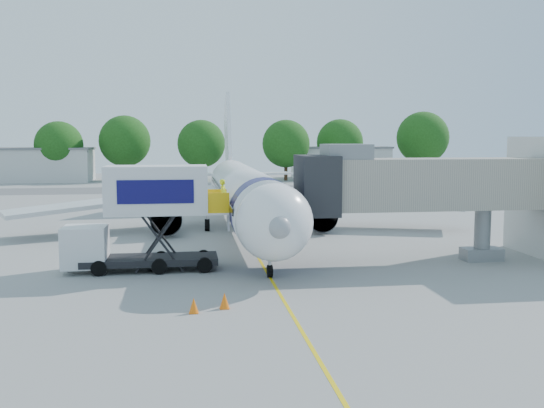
{
  "coord_description": "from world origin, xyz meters",
  "views": [
    {
      "loc": [
        -4.02,
        -38.89,
        7.01
      ],
      "look_at": [
        0.72,
        -5.14,
        3.2
      ],
      "focal_mm": 40.0,
      "sensor_mm": 36.0,
      "label": 1
    }
  ],
  "objects": [
    {
      "name": "aircraft",
      "position": [
        0.0,
        4.12,
        2.95
      ],
      "size": [
        34.17,
        37.73,
        11.35
      ],
      "color": "white",
      "rests_on": "ground"
    },
    {
      "name": "tree_e",
      "position": [
        11.63,
        56.57,
        5.87
      ],
      "size": [
        7.58,
        7.58,
        9.67
      ],
      "color": "#382314",
      "rests_on": "ground"
    },
    {
      "name": "safety_cone_b",
      "position": [
        -3.84,
        -15.18,
        0.3
      ],
      "size": [
        0.39,
        0.39,
        0.63
      ],
      "color": "orange",
      "rests_on": "ground"
    },
    {
      "name": "outbuilding_left",
      "position": [
        -28.0,
        60.0,
        2.66
      ],
      "size": [
        18.4,
        8.4,
        5.3
      ],
      "color": "beige",
      "rests_on": "ground"
    },
    {
      "name": "ground_tug",
      "position": [
        0.24,
        -19.28,
        0.65
      ],
      "size": [
        3.34,
        2.17,
        1.24
      ],
      "rotation": [
        0.0,
        0.0,
        -0.2
      ],
      "color": "silver",
      "rests_on": "ground"
    },
    {
      "name": "tree_g",
      "position": [
        35.6,
        59.58,
        6.81
      ],
      "size": [
        8.79,
        8.79,
        11.21
      ],
      "color": "#382314",
      "rests_on": "ground"
    },
    {
      "name": "tree_f",
      "position": [
        21.51,
        60.79,
        6.02
      ],
      "size": [
        7.78,
        7.78,
        9.92
      ],
      "color": "#382314",
      "rests_on": "ground"
    },
    {
      "name": "guidance_line",
      "position": [
        0.0,
        0.0,
        0.01
      ],
      "size": [
        0.15,
        70.0,
        0.01
      ],
      "primitive_type": "cube",
      "color": "yellow",
      "rests_on": "ground"
    },
    {
      "name": "outbuilding_right",
      "position": [
        22.0,
        62.0,
        2.66
      ],
      "size": [
        16.4,
        7.4,
        5.3
      ],
      "color": "beige",
      "rests_on": "ground"
    },
    {
      "name": "ground",
      "position": [
        0.0,
        0.0,
        0.0
      ],
      "size": [
        160.0,
        160.0,
        0.0
      ],
      "primitive_type": "plane",
      "color": "gray",
      "rests_on": "ground"
    },
    {
      "name": "taxiway_strip",
      "position": [
        0.0,
        42.0,
        0.0
      ],
      "size": [
        120.0,
        10.0,
        0.01
      ],
      "primitive_type": "cube",
      "color": "#59595B",
      "rests_on": "ground"
    },
    {
      "name": "safety_cone_a",
      "position": [
        -2.59,
        -14.71,
        0.32
      ],
      "size": [
        0.42,
        0.42,
        0.66
      ],
      "color": "orange",
      "rests_on": "ground"
    },
    {
      "name": "tree_c",
      "position": [
        -13.78,
        60.19,
        6.28
      ],
      "size": [
        8.12,
        8.12,
        10.35
      ],
      "color": "#382314",
      "rests_on": "ground"
    },
    {
      "name": "tree_b",
      "position": [
        -23.61,
        58.83,
        5.69
      ],
      "size": [
        7.35,
        7.35,
        9.37
      ],
      "color": "#382314",
      "rests_on": "ground"
    },
    {
      "name": "tree_d",
      "position": [
        -1.71,
        58.35,
        5.85
      ],
      "size": [
        7.57,
        7.57,
        9.65
      ],
      "color": "#382314",
      "rests_on": "ground"
    },
    {
      "name": "jet_bridge",
      "position": [
        7.99,
        -7.0,
        4.34
      ],
      "size": [
        13.9,
        3.2,
        6.6
      ],
      "color": "#A49E8C",
      "rests_on": "ground"
    },
    {
      "name": "catering_hiloader",
      "position": [
        -6.27,
        -7.0,
        2.76
      ],
      "size": [
        8.5,
        2.44,
        5.5
      ],
      "color": "black",
      "rests_on": "ground"
    }
  ]
}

